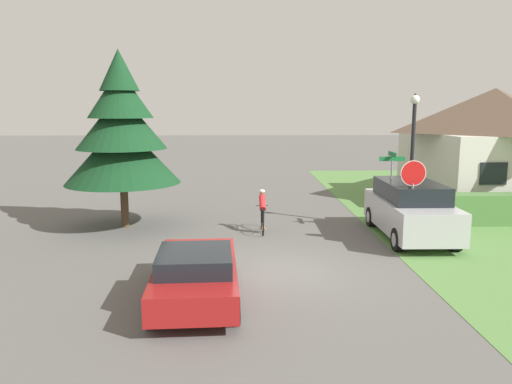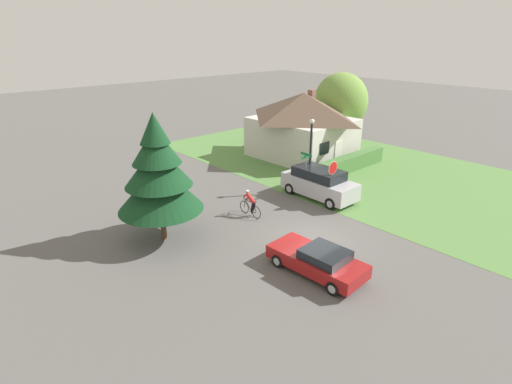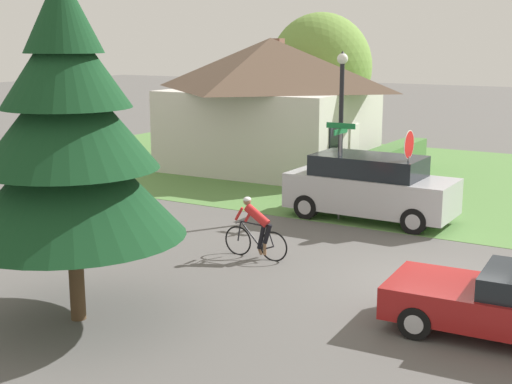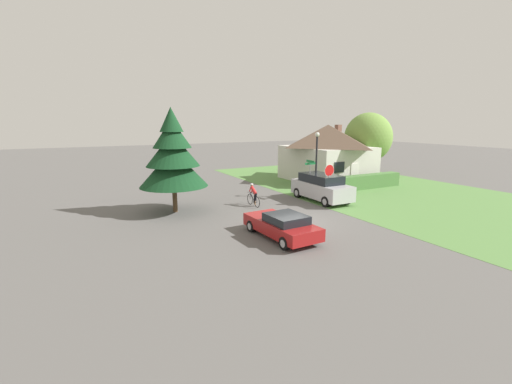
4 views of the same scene
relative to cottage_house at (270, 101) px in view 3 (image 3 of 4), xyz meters
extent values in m
plane|color=#5B5956|center=(-10.78, -10.35, -2.74)|extent=(140.00, 140.00, 0.00)
cube|color=#568442|center=(0.85, -6.35, -2.74)|extent=(16.00, 36.00, 0.01)
cube|color=beige|center=(0.00, 0.00, -1.12)|extent=(6.62, 7.48, 3.24)
pyramid|color=brown|center=(0.00, 0.00, 1.52)|extent=(7.15, 8.07, 2.05)
cube|color=silver|center=(0.08, -3.70, -1.74)|extent=(0.90, 0.08, 2.00)
cube|color=black|center=(-1.73, -3.74, -0.96)|extent=(1.10, 0.08, 0.90)
cube|color=brown|center=(1.92, 0.78, 2.12)|extent=(0.51, 0.51, 0.80)
cube|color=#4C7A3D|center=(-0.75, -4.98, -2.16)|extent=(8.95, 0.90, 1.17)
cube|color=maroon|center=(-12.85, -12.23, -2.19)|extent=(2.05, 4.41, 0.59)
cylinder|color=black|center=(-13.73, -10.80, -2.44)|extent=(0.31, 0.62, 0.60)
cylinder|color=#ADADB2|center=(-13.73, -10.80, -2.44)|extent=(0.31, 0.36, 0.35)
cylinder|color=black|center=(-12.12, -10.72, -2.44)|extent=(0.31, 0.62, 0.60)
cylinder|color=#ADADB2|center=(-12.12, -10.72, -2.44)|extent=(0.31, 0.36, 0.35)
torus|color=black|center=(-11.07, -6.40, -2.39)|extent=(0.04, 0.75, 0.75)
torus|color=black|center=(-11.07, -5.40, -2.39)|extent=(0.04, 0.75, 0.75)
cylinder|color=black|center=(-11.07, -6.15, -2.22)|extent=(0.04, 0.18, 0.60)
cylinder|color=black|center=(-11.07, -5.78, -2.20)|extent=(0.04, 0.63, 0.66)
cylinder|color=black|center=(-11.07, -5.85, -1.90)|extent=(0.04, 0.74, 0.08)
cylinder|color=black|center=(-11.07, -6.24, -2.45)|extent=(0.04, 0.33, 0.16)
cylinder|color=black|center=(-11.07, -6.31, -2.16)|extent=(0.03, 0.21, 0.48)
cylinder|color=black|center=(-11.07, -5.44, -2.14)|extent=(0.04, 0.12, 0.51)
cylinder|color=black|center=(-11.07, -5.48, -1.88)|extent=(0.44, 0.03, 0.02)
ellipsoid|color=black|center=(-11.07, -6.22, -1.90)|extent=(0.08, 0.20, 0.05)
cylinder|color=black|center=(-11.07, -6.23, -2.10)|extent=(0.11, 0.25, 0.50)
cylinder|color=black|center=(-11.07, -6.07, -2.18)|extent=(0.11, 0.25, 0.66)
cylinder|color=#8C6647|center=(-11.07, -6.16, -2.48)|extent=(0.08, 0.08, 0.30)
cylinder|color=#8C6647|center=(-11.02, -6.00, -2.58)|extent=(0.17, 0.08, 0.21)
cylinder|color=red|center=(-11.07, -5.94, -1.68)|extent=(0.22, 0.68, 0.54)
cylinder|color=red|center=(-11.07, -5.71, -1.70)|extent=(0.07, 0.25, 0.36)
cylinder|color=red|center=(-11.07, -5.43, -1.70)|extent=(0.07, 0.25, 0.36)
sphere|color=#8C6647|center=(-11.07, -5.67, -1.36)|extent=(0.19, 0.19, 0.19)
ellipsoid|color=white|center=(-11.07, -5.67, -1.31)|extent=(0.22, 0.18, 0.12)
cube|color=#B7B7BC|center=(-6.10, -6.87, -1.94)|extent=(2.03, 4.87, 1.03)
cube|color=black|center=(-6.10, -6.77, -1.13)|extent=(1.78, 3.15, 0.59)
cylinder|color=black|center=(-6.97, -5.21, -2.38)|extent=(0.28, 0.73, 0.73)
cylinder|color=#ADADB2|center=(-6.97, -5.21, -2.38)|extent=(0.29, 0.43, 0.42)
cylinder|color=black|center=(-5.20, -5.23, -2.38)|extent=(0.28, 0.73, 0.73)
cylinder|color=#ADADB2|center=(-5.20, -5.23, -2.38)|extent=(0.29, 0.43, 0.42)
cylinder|color=black|center=(-7.00, -8.51, -2.38)|extent=(0.28, 0.73, 0.73)
cylinder|color=#ADADB2|center=(-7.00, -8.51, -2.38)|extent=(0.29, 0.43, 0.42)
cylinder|color=black|center=(-5.23, -8.53, -2.38)|extent=(0.28, 0.73, 0.73)
cylinder|color=#ADADB2|center=(-5.23, -8.53, -2.38)|extent=(0.29, 0.43, 0.42)
cylinder|color=gray|center=(-6.49, -8.10, -1.72)|extent=(0.07, 0.07, 2.05)
cylinder|color=red|center=(-6.49, -8.10, -0.37)|extent=(0.76, 0.03, 0.76)
cylinder|color=silver|center=(-6.49, -8.10, -0.37)|extent=(0.80, 0.02, 0.80)
cylinder|color=black|center=(-5.73, -5.70, -0.49)|extent=(0.14, 0.14, 4.51)
sphere|color=white|center=(-5.73, -5.70, 1.91)|extent=(0.33, 0.33, 0.33)
cone|color=black|center=(-5.73, -5.70, 2.08)|extent=(0.20, 0.20, 0.13)
cylinder|color=gray|center=(-6.55, -6.07, -1.46)|extent=(0.06, 0.06, 2.56)
cube|color=#197238|center=(-6.55, -6.07, -0.12)|extent=(0.90, 0.03, 0.16)
cube|color=#197238|center=(-6.55, -6.07, 0.04)|extent=(0.03, 0.90, 0.16)
cylinder|color=#4C3823|center=(-16.15, -5.01, -1.92)|extent=(0.29, 0.29, 1.64)
cone|color=#143D1E|center=(-16.15, -5.01, 0.05)|extent=(4.17, 4.17, 2.29)
cone|color=#143D1E|center=(-16.15, -5.01, 1.17)|extent=(3.25, 3.25, 2.01)
cone|color=#143D1E|center=(-16.15, -5.01, 2.14)|extent=(2.33, 2.33, 1.74)
cone|color=#143D1E|center=(-16.15, -5.01, 2.96)|extent=(1.42, 1.42, 1.47)
cylinder|color=#4C3823|center=(5.83, 0.56, -1.82)|extent=(0.28, 0.28, 1.86)
ellipsoid|color=olive|center=(5.83, 0.56, 1.19)|extent=(4.88, 4.88, 5.12)
camera|label=1|loc=(-11.77, -23.25, 1.60)|focal=35.00mm
camera|label=2|loc=(-24.87, -21.48, 7.02)|focal=28.00mm
camera|label=3|loc=(-25.37, -14.43, 2.45)|focal=50.00mm
camera|label=4|loc=(-21.46, -25.78, 2.83)|focal=24.00mm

